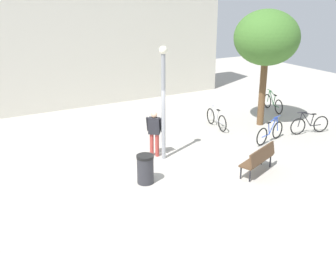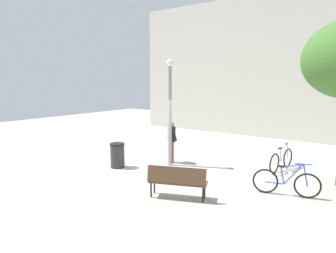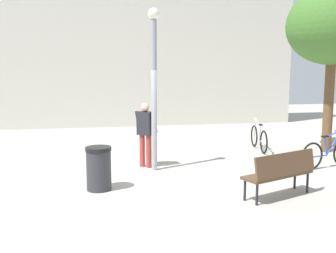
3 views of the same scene
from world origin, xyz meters
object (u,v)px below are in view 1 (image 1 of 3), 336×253
Objects in this scene: bicycle_silver at (216,119)px; trash_bin at (145,169)px; bicycle_green at (273,103)px; bicycle_black at (309,125)px; bicycle_blue at (270,133)px; lamppost at (163,96)px; park_bench at (259,158)px; plaza_tree at (267,38)px; person_by_lamppost at (154,131)px.

bicycle_silver is 1.96× the size of trash_bin.
trash_bin is (-8.98, -3.95, 0.08)m from bicycle_green.
bicycle_black reaches higher than trash_bin.
bicycle_green and bicycle_blue have the same top height.
lamppost is 2.25× the size of bicycle_green.
plaza_tree is (3.47, 3.82, 3.24)m from park_bench.
bicycle_silver is (3.80, 1.49, -0.58)m from person_by_lamppost.
bicycle_black is (6.56, -0.67, -1.92)m from lamppost.
plaza_tree reaches higher than bicycle_black.
lamppost is at bearing -64.14° from person_by_lamppost.
park_bench is at bearing -50.85° from lamppost.
bicycle_black is 1.93× the size of trash_bin.
lamppost is at bearing 44.76° from trash_bin.
bicycle_silver is (-3.95, -0.71, 0.00)m from bicycle_green.
bicycle_black is (2.93, -2.52, 0.00)m from bicycle_silver.
person_by_lamppost is at bearing 115.86° from lamppost.
park_bench is 6.10m from plaza_tree.
lamppost is 4.88m from bicycle_blue.
park_bench is at bearing -108.82° from bicycle_silver.
plaza_tree reaches higher than park_bench.
bicycle_blue is 1.92× the size of trash_bin.
trash_bin is at bearing -156.24° from bicycle_green.
park_bench is 0.94× the size of bicycle_blue.
bicycle_green is at bearing 33.79° from plaza_tree.
trash_bin is at bearing -159.44° from plaza_tree.
bicycle_blue is (4.62, -0.97, -0.58)m from person_by_lamppost.
lamppost is at bearing -161.30° from bicycle_green.
lamppost is at bearing -152.91° from bicycle_silver.
person_by_lamppost is 2.19m from trash_bin.
trash_bin is at bearing -135.24° from lamppost.
person_by_lamppost is at bearing 127.73° from park_bench.
park_bench is 0.33× the size of plaza_tree.
plaza_tree is 2.81× the size of bicycle_green.
lamppost is 2.25× the size of bicycle_blue.
lamppost is 2.38× the size of person_by_lamppost.
lamppost reaches higher than bicycle_silver.
plaza_tree reaches higher than person_by_lamppost.
lamppost is 2.70m from trash_bin.
person_by_lamppost is 4.12m from bicycle_silver.
bicycle_black is at bearing -107.51° from bicycle_green.
person_by_lamppost is at bearing -171.41° from plaza_tree.
trash_bin is (-5.85, -0.78, 0.08)m from bicycle_blue.
bicycle_green is 1.00× the size of bicycle_blue.
lamppost is 4.50m from bicycle_silver.
person_by_lamppost is 6.47m from plaza_tree.
lamppost is 0.80× the size of plaza_tree.
plaza_tree is 4.01m from bicycle_black.
bicycle_blue is (2.34, 1.99, -0.16)m from park_bench.
bicycle_blue reaches higher than park_bench.
bicycle_green is 4.02m from bicycle_silver.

